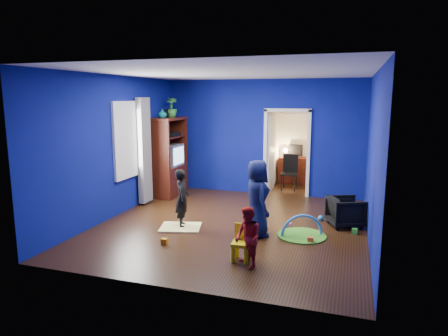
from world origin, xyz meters
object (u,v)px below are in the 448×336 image
(armchair, at_px, (346,212))
(play_mat, at_px, (302,235))
(study_desk, at_px, (294,170))
(toddler_red, at_px, (248,238))
(folding_chair, at_px, (289,173))
(tv_armoire, at_px, (169,157))
(vase, at_px, (162,114))
(child_black, at_px, (182,198))
(kid_chair, at_px, (241,245))
(child_navy, at_px, (257,198))
(hopper_ball, at_px, (257,221))
(crt_tv, at_px, (170,155))

(armchair, height_order, play_mat, armchair)
(armchair, bearing_deg, study_desk, -0.78)
(toddler_red, distance_m, folding_chair, 5.10)
(tv_armoire, distance_m, folding_chair, 3.21)
(vase, relative_size, tv_armoire, 0.11)
(armchair, relative_size, play_mat, 0.72)
(child_black, relative_size, tv_armoire, 0.57)
(kid_chair, distance_m, study_desk, 5.86)
(child_navy, relative_size, tv_armoire, 0.70)
(child_black, relative_size, play_mat, 1.29)
(tv_armoire, relative_size, hopper_ball, 5.38)
(crt_tv, relative_size, kid_chair, 1.40)
(toddler_red, bearing_deg, crt_tv, 176.25)
(toddler_red, xyz_separation_m, study_desk, (-0.18, 6.06, -0.08))
(kid_chair, distance_m, play_mat, 1.58)
(child_black, distance_m, study_desk, 4.87)
(armchair, relative_size, vase, 2.86)
(child_black, bearing_deg, play_mat, -110.35)
(child_black, bearing_deg, armchair, -95.75)
(armchair, distance_m, tv_armoire, 4.55)
(child_navy, relative_size, folding_chair, 1.49)
(hopper_ball, relative_size, kid_chair, 0.73)
(armchair, relative_size, tv_armoire, 0.32)
(vase, bearing_deg, hopper_ball, -32.26)
(armchair, distance_m, vase, 4.77)
(crt_tv, xyz_separation_m, play_mat, (3.55, -2.08, -1.01))
(kid_chair, bearing_deg, vase, 127.46)
(kid_chair, bearing_deg, child_navy, 87.31)
(armchair, xyz_separation_m, play_mat, (-0.73, -0.84, -0.27))
(vase, relative_size, kid_chair, 0.44)
(kid_chair, bearing_deg, child_black, 136.45)
(vase, bearing_deg, study_desk, 43.79)
(toddler_red, xyz_separation_m, vase, (-3.00, 3.36, 1.62))
(tv_armoire, height_order, study_desk, tv_armoire)
(toddler_red, bearing_deg, tv_armoire, 176.63)
(tv_armoire, relative_size, play_mat, 2.26)
(toddler_red, bearing_deg, child_black, -173.28)
(kid_chair, relative_size, play_mat, 0.58)
(tv_armoire, xyz_separation_m, kid_chair, (2.85, -3.46, -0.73))
(tv_armoire, xyz_separation_m, study_desk, (2.82, 2.40, -0.60))
(folding_chair, bearing_deg, hopper_ball, -90.98)
(child_navy, bearing_deg, hopper_ball, -21.38)
(child_black, distance_m, tv_armoire, 2.64)
(kid_chair, relative_size, folding_chair, 0.54)
(child_navy, bearing_deg, child_black, 55.26)
(vase, relative_size, crt_tv, 0.31)
(hopper_ball, bearing_deg, folding_chair, 89.02)
(tv_armoire, relative_size, study_desk, 2.23)
(study_desk, distance_m, folding_chair, 0.96)
(armchair, distance_m, toddler_red, 2.76)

